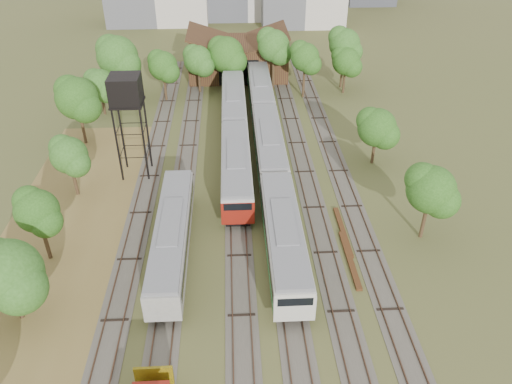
{
  "coord_description": "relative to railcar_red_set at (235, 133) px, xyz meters",
  "views": [
    {
      "loc": [
        -2.32,
        -24.59,
        30.05
      ],
      "look_at": [
        -0.1,
        17.24,
        2.5
      ],
      "focal_mm": 35.0,
      "sensor_mm": 36.0,
      "label": 1
    }
  ],
  "objects": [
    {
      "name": "tree_band_left",
      "position": [
        -17.92,
        -12.71,
        2.93
      ],
      "size": [
        7.19,
        55.96,
        8.75
      ],
      "color": "#382616",
      "rests_on": "ground"
    },
    {
      "name": "water_tower",
      "position": [
        -11.43,
        -5.53,
        7.79
      ],
      "size": [
        3.4,
        3.4,
        11.74
      ],
      "color": "black",
      "rests_on": "ground"
    },
    {
      "name": "rail_pile_near",
      "position": [
        10.0,
        -22.06,
        -1.98
      ],
      "size": [
        0.52,
        7.86,
        0.26
      ],
      "primitive_type": "cube",
      "color": "#563118",
      "rests_on": "ground"
    },
    {
      "name": "old_grey_coach",
      "position": [
        -6.0,
        -20.21,
        -0.12
      ],
      "size": [
        2.96,
        18.0,
        3.66
      ],
      "color": "black",
      "rests_on": "ground"
    },
    {
      "name": "ground",
      "position": [
        2.0,
        -31.36,
        -2.12
      ],
      "size": [
        240.0,
        240.0,
        0.0
      ],
      "primitive_type": "plane",
      "color": "#475123",
      "rests_on": "ground"
    },
    {
      "name": "railcar_green_set",
      "position": [
        4.0,
        -3.75,
        -0.01
      ],
      "size": [
        3.22,
        52.08,
        3.99
      ],
      "color": "black",
      "rests_on": "ground"
    },
    {
      "name": "tree_band_far",
      "position": [
        -1.91,
        18.42,
        4.0
      ],
      "size": [
        39.59,
        9.17,
        9.56
      ],
      "color": "#382616",
      "rests_on": "ground"
    },
    {
      "name": "tree_band_right",
      "position": [
        17.07,
        -3.1,
        2.92
      ],
      "size": [
        5.63,
        40.86,
        7.67
      ],
      "color": "#382616",
      "rests_on": "ground"
    },
    {
      "name": "tracks",
      "position": [
        1.33,
        -6.36,
        -2.07
      ],
      "size": [
        24.6,
        80.0,
        0.19
      ],
      "color": "#4C473D",
      "rests_on": "ground"
    },
    {
      "name": "dry_grass_patch",
      "position": [
        -16.0,
        -23.36,
        -2.1
      ],
      "size": [
        14.0,
        60.0,
        0.04
      ],
      "primitive_type": "cube",
      "color": "brown",
      "rests_on": "ground"
    },
    {
      "name": "railcar_rear",
      "position": [
        0.0,
        27.25,
        -0.01
      ],
      "size": [
        3.22,
        16.08,
        3.98
      ],
      "color": "black",
      "rests_on": "ground"
    },
    {
      "name": "rail_pile_far",
      "position": [
        10.2,
        -17.94,
        -1.99
      ],
      "size": [
        0.48,
        7.74,
        0.25
      ],
      "primitive_type": "cube",
      "color": "#563118",
      "rests_on": "ground"
    },
    {
      "name": "railcar_red_set",
      "position": [
        0.0,
        0.0,
        0.0
      ],
      "size": [
        3.23,
        34.58,
        4.0
      ],
      "color": "black",
      "rests_on": "ground"
    },
    {
      "name": "maintenance_shed",
      "position": [
        1.0,
        26.62,
        0.8
      ],
      "size": [
        16.45,
        11.55,
        7.58
      ],
      "color": "#3A1E15",
      "rests_on": "ground"
    }
  ]
}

